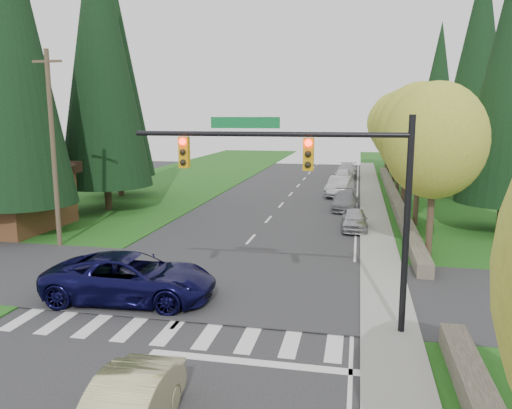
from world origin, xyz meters
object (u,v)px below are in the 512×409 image
(parked_car_d, at_px, (343,175))
(parked_car_a, at_px, (355,220))
(parked_car_e, at_px, (347,171))
(parked_car_c, at_px, (340,186))
(parked_car_b, at_px, (345,201))
(suv_navy, at_px, (131,278))

(parked_car_d, bearing_deg, parked_car_a, -82.41)
(parked_car_e, bearing_deg, parked_car_c, -87.25)
(parked_car_b, xyz_separation_m, parked_car_c, (-0.65, 6.26, 0.16))
(parked_car_a, bearing_deg, parked_car_d, 91.72)
(suv_navy, relative_size, parked_car_b, 1.38)
(parked_car_a, distance_m, parked_car_b, 6.65)
(parked_car_d, relative_size, parked_car_e, 0.76)
(suv_navy, distance_m, parked_car_d, 36.25)
(parked_car_a, height_order, parked_car_d, parked_car_d)
(parked_car_c, xyz_separation_m, parked_car_d, (0.00, 9.32, -0.14))
(suv_navy, height_order, parked_car_d, suv_navy)
(suv_navy, height_order, parked_car_b, suv_navy)
(parked_car_d, bearing_deg, suv_navy, -96.46)
(suv_navy, xyz_separation_m, parked_car_a, (7.97, 13.46, -0.23))
(parked_car_c, height_order, parked_car_e, parked_car_c)
(parked_car_a, relative_size, parked_car_d, 0.94)
(parked_car_b, bearing_deg, parked_car_e, 90.68)
(suv_navy, xyz_separation_m, parked_car_d, (6.57, 35.65, -0.19))
(parked_car_b, relative_size, parked_car_c, 0.91)
(parked_car_a, bearing_deg, parked_car_e, 90.64)
(suv_navy, relative_size, parked_car_a, 1.68)
(parked_car_b, relative_size, parked_car_d, 1.15)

